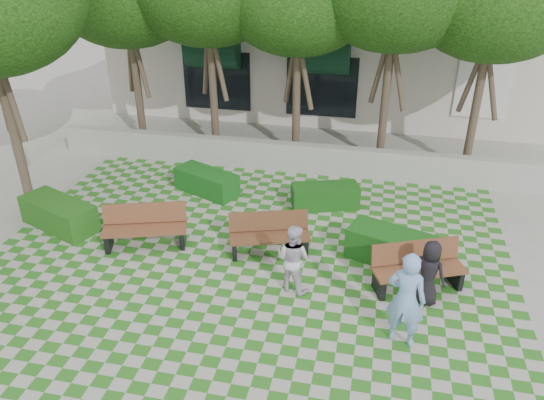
% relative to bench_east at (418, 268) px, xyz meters
% --- Properties ---
extents(ground, '(90.00, 90.00, 0.00)m').
position_rel_bench_east_xyz_m(ground, '(-3.79, -0.83, -0.49)').
color(ground, gray).
rests_on(ground, ground).
extents(lawn, '(12.00, 12.00, 0.00)m').
position_rel_bench_east_xyz_m(lawn, '(-3.79, 0.17, -0.49)').
color(lawn, '#2B721E').
rests_on(lawn, ground).
extents(retaining_wall, '(15.00, 0.36, 0.90)m').
position_rel_bench_east_xyz_m(retaining_wall, '(-3.79, 5.37, -0.04)').
color(retaining_wall, '#9E9B93').
rests_on(retaining_wall, ground).
extents(bench_east, '(2.04, 1.35, 1.02)m').
position_rel_bench_east_xyz_m(bench_east, '(0.00, 0.00, 0.00)').
color(bench_east, brown).
rests_on(bench_east, ground).
extents(bench_mid, '(1.97, 1.16, 0.98)m').
position_rel_bench_east_xyz_m(bench_mid, '(-3.35, 0.66, -0.02)').
color(bench_mid, '#54311C').
rests_on(bench_mid, ground).
extents(bench_west, '(2.07, 1.21, 1.03)m').
position_rel_bench_east_xyz_m(bench_west, '(-6.32, 0.34, 0.00)').
color(bench_west, brown).
rests_on(bench_west, ground).
extents(hedge_east, '(2.29, 1.51, 0.74)m').
position_rel_bench_east_xyz_m(hedge_east, '(-0.47, 0.86, -0.12)').
color(hedge_east, '#124412').
rests_on(hedge_east, ground).
extents(hedge_midright, '(1.93, 1.23, 0.63)m').
position_rel_bench_east_xyz_m(hedge_midright, '(-2.35, 3.21, -0.18)').
color(hedge_midright, '#144712').
rests_on(hedge_midright, ground).
extents(hedge_midleft, '(2.03, 1.47, 0.66)m').
position_rel_bench_east_xyz_m(hedge_midleft, '(-5.78, 3.35, -0.16)').
color(hedge_midleft, '#144C18').
rests_on(hedge_midleft, ground).
extents(hedge_west, '(2.26, 1.57, 0.74)m').
position_rel_bench_east_xyz_m(hedge_west, '(-8.83, 0.69, -0.12)').
color(hedge_west, '#1C4F15').
rests_on(hedge_west, ground).
extents(person_blue, '(0.80, 0.63, 1.94)m').
position_rel_bench_east_xyz_m(person_blue, '(-0.31, -1.76, 0.48)').
color(person_blue, '#7BA7E0').
rests_on(person_blue, ground).
extents(person_dark, '(0.83, 0.74, 1.43)m').
position_rel_bench_east_xyz_m(person_dark, '(0.18, -0.46, 0.22)').
color(person_dark, black).
rests_on(person_dark, ground).
extents(person_white, '(0.90, 0.80, 1.54)m').
position_rel_bench_east_xyz_m(person_white, '(-2.57, -0.61, 0.28)').
color(person_white, silver).
rests_on(person_white, ground).
extents(building, '(18.00, 8.92, 5.15)m').
position_rel_bench_east_xyz_m(building, '(-2.85, 13.25, 2.03)').
color(building, beige).
rests_on(building, ground).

